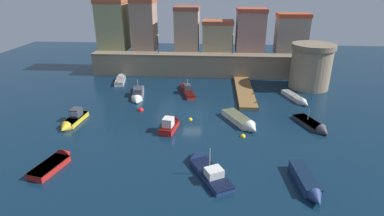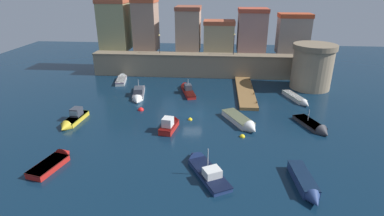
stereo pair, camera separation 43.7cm
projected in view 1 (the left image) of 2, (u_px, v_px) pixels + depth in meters
name	position (u px, v px, depth m)	size (l,w,h in m)	color
ground_plane	(192.00, 114.00, 40.31)	(98.69, 98.69, 0.00)	#0C2338
quay_wall	(199.00, 65.00, 55.92)	(39.08, 3.01, 4.12)	gray
old_town_backdrop	(190.00, 29.00, 57.23)	(38.85, 5.75, 9.44)	#9A9869
fortress_tower	(311.00, 66.00, 49.21)	(6.72, 6.72, 7.16)	gray
pier_dock	(245.00, 91.00, 48.15)	(2.56, 14.58, 0.70)	brown
quay_lamp_0	(158.00, 41.00, 54.78)	(0.32, 0.32, 3.37)	black
quay_lamp_1	(233.00, 41.00, 53.81)	(0.32, 0.32, 3.68)	black
moored_boat_0	(243.00, 122.00, 37.28)	(4.59, 6.61, 1.66)	silver
moored_boat_1	(186.00, 89.00, 48.54)	(3.25, 7.30, 2.63)	red
moored_boat_2	(307.00, 183.00, 25.86)	(1.80, 5.96, 1.27)	navy
moored_boat_3	(56.00, 162.00, 29.13)	(2.79, 5.17, 1.64)	red
moored_boat_4	(72.00, 120.00, 37.46)	(1.90, 5.45, 2.00)	gold
moored_boat_5	(297.00, 99.00, 44.84)	(3.19, 6.41, 1.17)	silver
moored_boat_6	(171.00, 124.00, 36.31)	(2.14, 4.48, 2.07)	red
moored_boat_7	(315.00, 127.00, 36.34)	(3.61, 5.95, 2.47)	#333338
moored_boat_8	(121.00, 79.00, 53.72)	(2.43, 5.94, 1.37)	silver
moored_boat_9	(205.00, 167.00, 28.37)	(4.76, 6.89, 3.32)	navy
moored_boat_10	(138.00, 95.00, 46.12)	(2.87, 7.38, 2.81)	white
mooring_buoy_0	(190.00, 120.00, 38.74)	(0.55, 0.55, 0.55)	yellow
mooring_buoy_1	(141.00, 110.00, 41.55)	(0.80, 0.80, 0.80)	red
mooring_buoy_2	(243.00, 137.00, 34.56)	(0.61, 0.61, 0.61)	yellow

